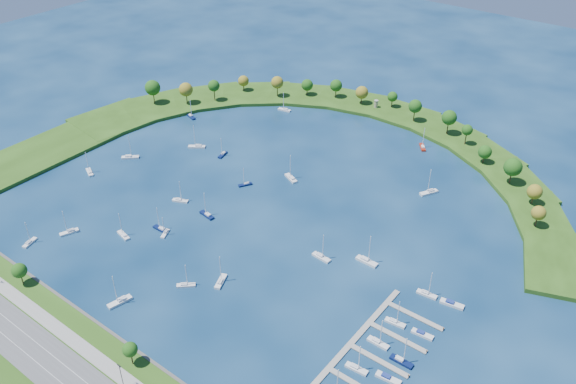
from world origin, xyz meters
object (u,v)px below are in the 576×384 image
Objects in this scene: moored_boat_4 at (221,281)px; moored_boat_8 at (120,301)px; moored_boat_10 at (130,157)px; docked_boat_4 at (356,368)px; docked_boat_7 at (401,361)px; moored_boat_9 at (207,214)px; moored_boat_11 at (423,147)px; moored_boat_1 at (191,116)px; dock_system at (358,366)px; moored_boat_15 at (165,233)px; moored_boat_5 at (90,172)px; moored_boat_18 at (285,109)px; moored_boat_21 at (223,154)px; docked_boat_11 at (452,304)px; moored_boat_0 at (123,235)px; moored_boat_19 at (30,242)px; docked_boat_9 at (422,334)px; docked_boat_5 at (388,378)px; moored_boat_2 at (69,231)px; harbor_tower at (376,104)px; moored_boat_20 at (367,261)px; docked_boat_6 at (378,342)px; docked_boat_8 at (395,322)px; moored_boat_16 at (186,285)px; moored_boat_14 at (197,146)px; moored_boat_3 at (291,178)px; moored_boat_6 at (180,200)px; moored_boat_7 at (245,184)px; moored_boat_12 at (321,257)px; moored_boat_13 at (161,228)px.

moored_boat_8 is at bearing 122.04° from moored_boat_4.
moored_boat_10 is 177.05m from docked_boat_4.
moored_boat_4 is at bearing -174.54° from docked_boat_7.
moored_boat_11 is (49.42, 118.15, -0.01)m from moored_boat_9.
moored_boat_10 is at bearing -62.25° from moored_boat_1.
moored_boat_15 reaches higher than dock_system.
moored_boat_5 is 123.44m from moored_boat_18.
moored_boat_21 is 1.17× the size of docked_boat_11.
moored_boat_0 is at bearing -179.00° from moored_boat_5.
moored_boat_19 reaches higher than docked_boat_9.
docked_boat_5 is 9.05m from docked_boat_7.
moored_boat_5 is at bearing 10.49° from moored_boat_19.
moored_boat_0 is at bearing 143.22° from moored_boat_2.
moored_boat_8 reaches higher than harbor_tower.
moored_boat_20 is (62.16, 77.58, 0.01)m from moored_boat_8.
docked_boat_8 is at bearing 91.06° from docked_boat_6.
moored_boat_15 is at bearing 107.34° from moored_boat_16.
docked_boat_6 is (120.05, 14.21, 0.01)m from moored_boat_0.
moored_boat_14 reaches higher than moored_boat_16.
moored_boat_3 reaches higher than moored_boat_0.
moored_boat_6 is at bearing 3.86° from moored_boat_21.
moored_boat_14 is 165.50m from docked_boat_11.
moored_boat_6 is 1.04× the size of moored_boat_16.
moored_boat_7 is at bearing 128.49° from moored_boat_14.
moored_boat_3 is (6.82, -94.80, -3.48)m from harbor_tower.
moored_boat_3 is 112.64m from docked_boat_6.
moored_boat_2 is 0.95× the size of moored_boat_4.
harbor_tower is 0.38× the size of moored_boat_12.
moored_boat_9 is at bearing -54.53° from moored_boat_19.
moored_boat_7 is at bearing 157.57° from docked_boat_9.
moored_boat_0 reaches higher than docked_boat_9.
dock_system is 9.97× the size of docked_boat_9.
moored_boat_18 is 200.43m from docked_boat_4.
moored_boat_16 is at bearing -90.53° from moored_boat_19.
moored_boat_11 is 150.13m from moored_boat_13.
moored_boat_20 is (84.20, 36.69, 0.07)m from moored_boat_13.
moored_boat_4 reaches higher than docked_boat_5.
moored_boat_21 is at bearing 151.59° from moored_boat_14.
moored_boat_1 is 0.91× the size of moored_boat_12.
moored_boat_12 is at bearing -45.19° from moored_boat_10.
moored_boat_2 reaches higher than docked_boat_8.
moored_boat_5 is 101.24m from moored_boat_8.
moored_boat_11 reaches higher than moored_boat_16.
docked_boat_11 is at bearing -173.87° from moored_boat_3.
moored_boat_20 is at bearing 139.74° from moored_boat_2.
moored_boat_16 is (29.45, -69.71, 0.02)m from moored_boat_7.
moored_boat_4 is 39.00m from moored_boat_8.
moored_boat_11 is 160.25m from docked_boat_4.
docked_boat_11 is (78.04, 44.15, -0.25)m from moored_boat_4.
harbor_tower is 0.06× the size of dock_system.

